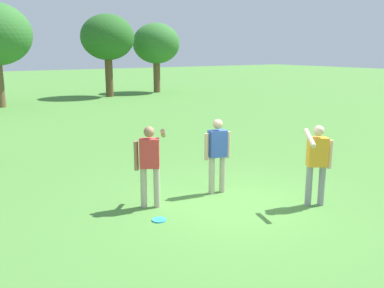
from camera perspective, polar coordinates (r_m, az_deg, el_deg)
ground_plane at (r=8.67m, az=5.37°, el=-8.20°), size 120.00×120.00×0.00m
person_thrower at (r=8.67m, az=16.62°, el=-2.01°), size 0.82×0.56×1.64m
person_catcher at (r=8.27m, az=-5.76°, el=-2.23°), size 0.82×0.56×1.64m
person_bystander at (r=9.08m, az=3.46°, el=-0.96°), size 0.60×0.29×1.64m
frisbee at (r=7.90m, az=-4.48°, el=-10.22°), size 0.26×0.26×0.03m
tree_slender_mid at (r=28.77m, az=-11.40°, el=13.94°), size 3.47×3.47×5.35m
tree_back_left at (r=31.25m, az=-4.87°, el=13.37°), size 3.38×3.38×4.96m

